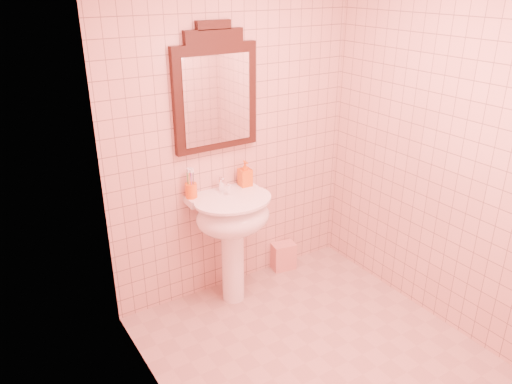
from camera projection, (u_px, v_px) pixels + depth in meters
floor at (320, 356)px, 3.32m from camera, size 2.20×2.20×0.00m
back_wall at (234, 135)px, 3.67m from camera, size 2.00×0.02×2.50m
pedestal_sink at (233, 223)px, 3.65m from camera, size 0.58×0.58×0.86m
faucet at (223, 184)px, 3.65m from camera, size 0.04×0.16×0.11m
mirror at (216, 92)px, 3.44m from camera, size 0.63×0.06×0.88m
toothbrush_cup at (191, 190)px, 3.56m from camera, size 0.09×0.09×0.20m
soap_dispenser at (245, 173)px, 3.74m from camera, size 0.10×0.10×0.20m
towel at (283, 256)px, 4.27m from camera, size 0.21×0.16×0.24m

